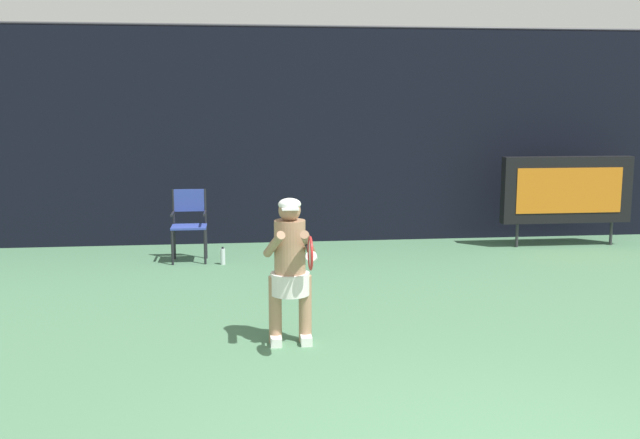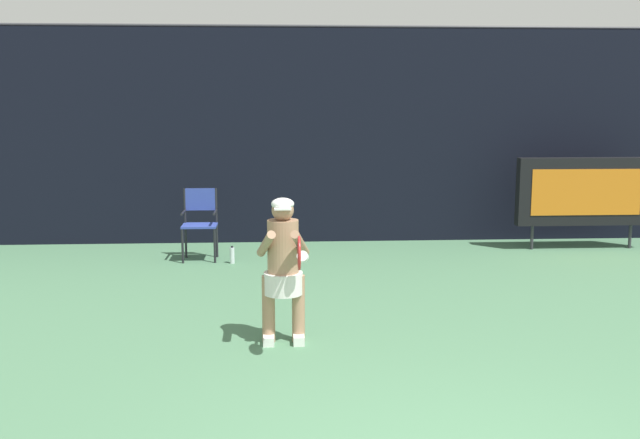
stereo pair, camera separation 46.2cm
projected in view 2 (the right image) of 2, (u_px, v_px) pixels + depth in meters
name	position (u px, v px, depth m)	size (l,w,h in m)	color
backdrop_screen	(344.00, 136.00, 12.42)	(18.00, 0.12, 3.66)	black
scoreboard	(584.00, 192.00, 11.85)	(2.20, 0.21, 1.50)	black
umpire_chair	(200.00, 219.00, 11.11)	(0.52, 0.44, 1.08)	black
water_bottle	(232.00, 255.00, 10.90)	(0.07, 0.07, 0.27)	silver
tennis_player	(283.00, 265.00, 7.23)	(0.53, 0.61, 1.46)	white
tennis_racket	(299.00, 253.00, 6.63)	(0.03, 0.60, 0.31)	black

